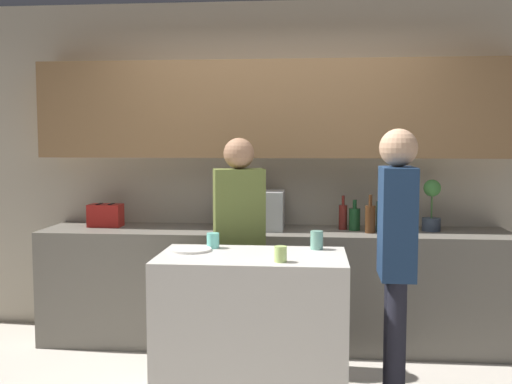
{
  "coord_description": "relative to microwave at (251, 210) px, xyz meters",
  "views": [
    {
      "loc": [
        0.29,
        -3.19,
        1.59
      ],
      "look_at": [
        -0.06,
        0.52,
        1.26
      ],
      "focal_mm": 42.0,
      "sensor_mm": 36.0,
      "label": 1
    }
  ],
  "objects": [
    {
      "name": "cup_1",
      "position": [
        -0.14,
        -0.98,
        -0.08
      ],
      "size": [
        0.08,
        0.08,
        0.09
      ],
      "color": "#71DBCA",
      "rests_on": "kitchen_island"
    },
    {
      "name": "plate_on_island",
      "position": [
        -0.26,
        -1.08,
        -0.12
      ],
      "size": [
        0.26,
        0.26,
        0.01
      ],
      "color": "white",
      "rests_on": "kitchen_island"
    },
    {
      "name": "person_left",
      "position": [
        -0.02,
        -0.6,
        -0.09
      ],
      "size": [
        0.38,
        0.27,
        1.6
      ],
      "rotation": [
        0.0,
        0.0,
        -2.89
      ],
      "color": "black",
      "rests_on": "ground_plane"
    },
    {
      "name": "cup_2",
      "position": [
        0.31,
        -1.37,
        -0.08
      ],
      "size": [
        0.07,
        0.07,
        0.09
      ],
      "color": "#C0E179",
      "rests_on": "kitchen_island"
    },
    {
      "name": "back_wall",
      "position": [
        0.18,
        0.21,
        0.49
      ],
      "size": [
        6.4,
        0.4,
        2.7
      ],
      "color": "#B2A893",
      "rests_on": "ground_plane"
    },
    {
      "name": "bottle_0",
      "position": [
        0.72,
        0.03,
        -0.05
      ],
      "size": [
        0.07,
        0.07,
        0.27
      ],
      "color": "maroon",
      "rests_on": "back_counter"
    },
    {
      "name": "potted_plant",
      "position": [
        1.39,
        0.0,
        0.05
      ],
      "size": [
        0.14,
        0.14,
        0.39
      ],
      "color": "#333D4C",
      "rests_on": "back_counter"
    },
    {
      "name": "bottle_3",
      "position": [
        1.01,
        -0.09,
        -0.03
      ],
      "size": [
        0.08,
        0.08,
        0.33
      ],
      "color": "#194723",
      "rests_on": "back_counter"
    },
    {
      "name": "toaster",
      "position": [
        -1.17,
        0.0,
        -0.06
      ],
      "size": [
        0.26,
        0.16,
        0.18
      ],
      "color": "#B21E19",
      "rests_on": "back_counter"
    },
    {
      "name": "bottle_1",
      "position": [
        0.81,
        -0.02,
        -0.06
      ],
      "size": [
        0.09,
        0.09,
        0.24
      ],
      "color": "#194723",
      "rests_on": "back_counter"
    },
    {
      "name": "bottle_4",
      "position": [
        1.09,
        -0.03,
        -0.05
      ],
      "size": [
        0.07,
        0.07,
        0.26
      ],
      "color": "silver",
      "rests_on": "back_counter"
    },
    {
      "name": "person_center",
      "position": [
        0.96,
        -1.19,
        -0.06
      ],
      "size": [
        0.22,
        0.34,
        1.65
      ],
      "rotation": [
        0.0,
        0.0,
        1.55
      ],
      "color": "black",
      "rests_on": "ground_plane"
    },
    {
      "name": "cup_0",
      "position": [
        0.51,
        -0.96,
        -0.07
      ],
      "size": [
        0.08,
        0.08,
        0.11
      ],
      "color": "#72AF9A",
      "rests_on": "kitchen_island"
    },
    {
      "name": "back_counter",
      "position": [
        0.18,
        -0.06,
        -0.6
      ],
      "size": [
        3.6,
        0.62,
        0.89
      ],
      "color": "#6B665B",
      "rests_on": "ground_plane"
    },
    {
      "name": "microwave",
      "position": [
        0.0,
        0.0,
        0.0
      ],
      "size": [
        0.52,
        0.39,
        0.3
      ],
      "color": "#B7BABC",
      "rests_on": "back_counter"
    },
    {
      "name": "bottle_2",
      "position": [
        0.91,
        -0.14,
        -0.04
      ],
      "size": [
        0.08,
        0.08,
        0.29
      ],
      "color": "#472814",
      "rests_on": "back_counter"
    },
    {
      "name": "bottle_5",
      "position": [
        1.18,
        0.0,
        -0.06
      ],
      "size": [
        0.06,
        0.06,
        0.24
      ],
      "color": "#472814",
      "rests_on": "back_counter"
    },
    {
      "name": "kitchen_island",
      "position": [
        0.13,
        -1.18,
        -0.59
      ],
      "size": [
        1.11,
        0.63,
        0.91
      ],
      "color": "beige",
      "rests_on": "ground_plane"
    }
  ]
}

